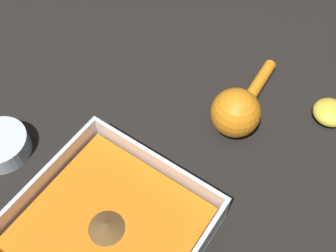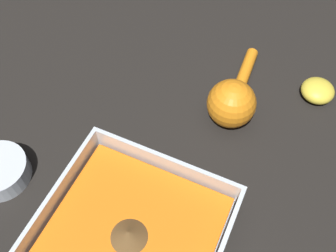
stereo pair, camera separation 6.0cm
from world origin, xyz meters
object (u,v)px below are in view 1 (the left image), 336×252
object	(u,v)px
lemon_half	(330,112)
square_dish	(108,232)
lemon_squeezer	(238,110)
spice_bowl	(1,145)

from	to	relation	value
lemon_half	square_dish	bearing A→B (deg)	64.81
square_dish	lemon_half	bearing A→B (deg)	-115.19
square_dish	lemon_squeezer	xyz separation A→B (m)	(-0.05, -0.26, 0.02)
spice_bowl	lemon_squeezer	size ratio (longest dim) A/B	0.46
square_dish	spice_bowl	world-z (taller)	square_dish
lemon_squeezer	lemon_half	distance (m)	0.16
lemon_half	lemon_squeezer	bearing A→B (deg)	38.69
square_dish	spice_bowl	bearing A→B (deg)	-3.20
lemon_half	spice_bowl	bearing A→B (deg)	41.47
spice_bowl	lemon_squeezer	world-z (taller)	lemon_squeezer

